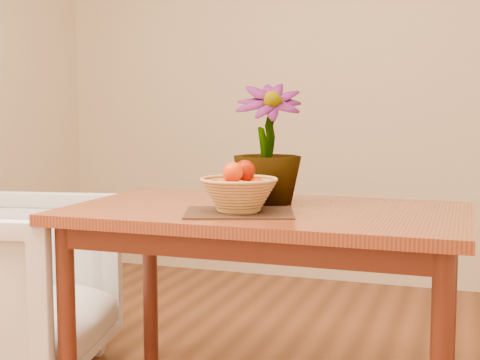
% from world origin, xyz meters
% --- Properties ---
extents(wall_back, '(4.00, 0.02, 2.70)m').
position_xyz_m(wall_back, '(0.00, 2.25, 1.35)').
color(wall_back, beige).
rests_on(wall_back, floor).
extents(table, '(1.40, 0.80, 0.75)m').
position_xyz_m(table, '(0.00, 0.30, 0.66)').
color(table, brown).
rests_on(table, floor).
extents(placemat, '(0.43, 0.37, 0.01)m').
position_xyz_m(placemat, '(-0.05, 0.15, 0.75)').
color(placemat, '#331F12').
rests_on(placemat, table).
extents(wicker_basket, '(0.26, 0.26, 0.11)m').
position_xyz_m(wicker_basket, '(-0.05, 0.15, 0.81)').
color(wicker_basket, tan).
rests_on(wicker_basket, placemat).
extents(orange_pile, '(0.16, 0.15, 0.13)m').
position_xyz_m(orange_pile, '(-0.05, 0.16, 0.86)').
color(orange_pile, red).
rests_on(orange_pile, wicker_basket).
extents(potted_plant, '(0.31, 0.31, 0.44)m').
position_xyz_m(potted_plant, '(-0.02, 0.40, 0.97)').
color(potted_plant, '#1E4A15').
rests_on(potted_plant, table).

